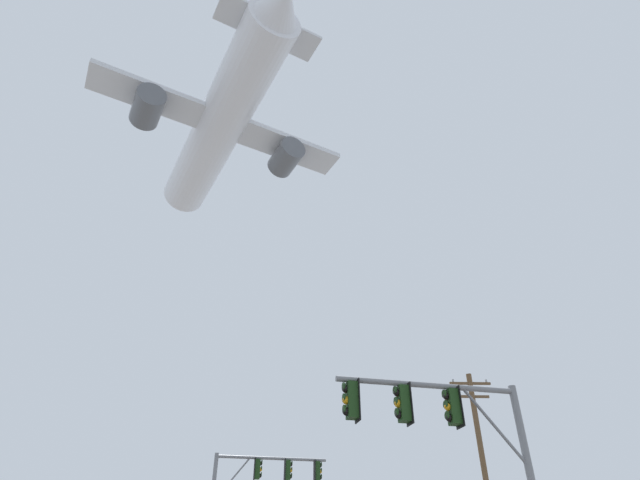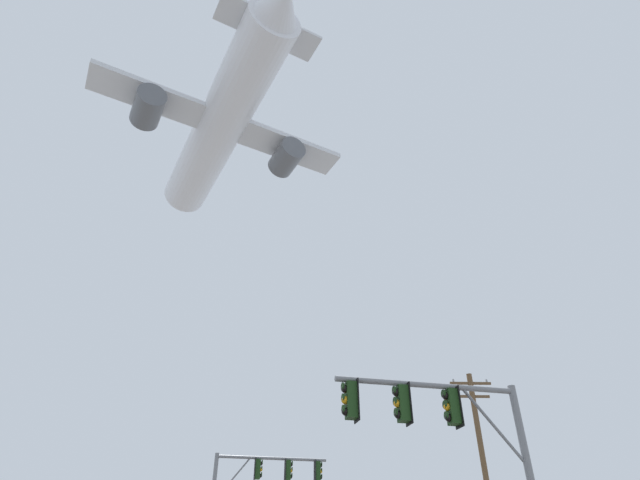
# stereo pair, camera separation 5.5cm
# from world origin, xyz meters

# --- Properties ---
(signal_pole_near) EXTENTS (5.03, 1.20, 5.82)m
(signal_pole_near) POSITION_xyz_m (3.38, 6.32, 4.49)
(signal_pole_near) COLOR slate
(signal_pole_near) RESTS_ON ground
(utility_pole) EXTENTS (2.20, 0.28, 10.37)m
(utility_pole) POSITION_xyz_m (8.53, 19.51, 5.50)
(utility_pole) COLOR brown
(utility_pole) RESTS_ON ground
(airplane) EXTENTS (21.63, 28.01, 8.08)m
(airplane) POSITION_xyz_m (-8.39, 25.86, 35.44)
(airplane) COLOR white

